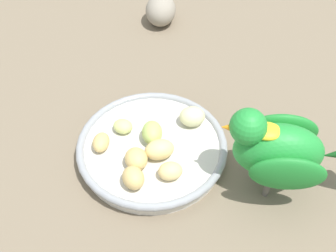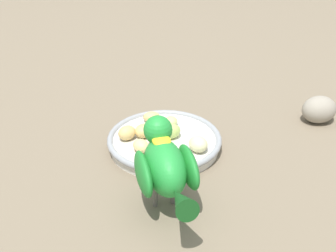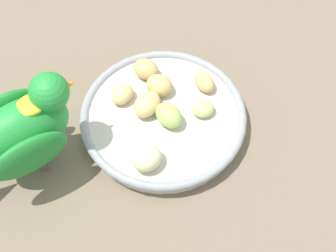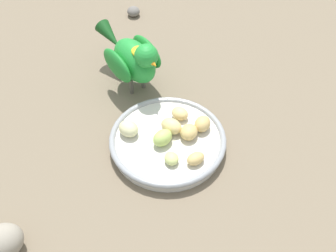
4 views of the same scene
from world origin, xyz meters
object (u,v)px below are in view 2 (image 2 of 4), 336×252
apple_piece_5 (145,130)px  parrot (165,166)px  apple_piece_6 (141,146)px  apple_piece_7 (170,121)px  rock_large (319,109)px  apple_piece_0 (151,117)px  apple_piece_2 (198,144)px  apple_piece_3 (156,138)px  apple_piece_1 (127,133)px  feeding_bowl (164,142)px  apple_piece_4 (170,131)px

apple_piece_5 → parrot: (-0.15, 0.09, 0.04)m
apple_piece_6 → apple_piece_7: bearing=-73.7°
apple_piece_6 → rock_large: rock_large is taller
apple_piece_7 → parrot: bearing=133.2°
apple_piece_0 → apple_piece_6: (-0.06, 0.08, 0.00)m
apple_piece_2 → apple_piece_5: bearing=18.2°
apple_piece_3 → parrot: parrot is taller
apple_piece_5 → apple_piece_1: bearing=62.1°
apple_piece_5 → rock_large: 0.34m
feeding_bowl → apple_piece_1: size_ratio=6.18×
apple_piece_2 → apple_piece_0: bearing=-5.8°
apple_piece_4 → parrot: parrot is taller
apple_piece_1 → apple_piece_5: (-0.01, -0.03, -0.00)m
apple_piece_1 → rock_large: bearing=-120.1°
apple_piece_2 → parrot: bearing=111.3°
feeding_bowl → apple_piece_4: size_ratio=5.54×
apple_piece_3 → parrot: bearing=141.7°
apple_piece_7 → apple_piece_1: bearing=78.8°
feeding_bowl → apple_piece_7: 0.05m
apple_piece_2 → apple_piece_4: 0.06m
feeding_bowl → apple_piece_3: 0.03m
parrot → rock_large: bearing=-63.5°
apple_piece_0 → apple_piece_2: apple_piece_2 is taller
apple_piece_6 → rock_large: (-0.14, -0.33, -0.00)m
feeding_bowl → apple_piece_4: (-0.01, -0.01, 0.02)m
apple_piece_5 → feeding_bowl: bearing=-148.6°
apple_piece_6 → rock_large: size_ratio=0.46×
apple_piece_1 → apple_piece_7: 0.09m
apple_piece_0 → apple_piece_3: (-0.06, 0.05, 0.00)m
feeding_bowl → apple_piece_2: size_ratio=5.68×
apple_piece_3 → apple_piece_6: 0.03m
apple_piece_7 → apple_piece_3: bearing=115.2°
apple_piece_3 → apple_piece_6: (0.00, 0.03, -0.00)m
apple_piece_0 → apple_piece_5: apple_piece_5 is taller
apple_piece_0 → apple_piece_4: bearing=165.8°
feeding_bowl → apple_piece_6: (-0.00, 0.06, 0.02)m
feeding_bowl → rock_large: rock_large is taller
apple_piece_0 → parrot: (-0.18, 0.14, 0.05)m
apple_piece_1 → apple_piece_6: bearing=168.9°
apple_piece_3 → apple_piece_5: size_ratio=1.16×
rock_large → apple_piece_4: bearing=62.9°
apple_piece_1 → rock_large: 0.37m
apple_piece_4 → apple_piece_7: bearing=-43.5°
apple_piece_3 → apple_piece_7: 0.07m
feeding_bowl → apple_piece_3: bearing=94.8°
apple_piece_4 → feeding_bowl: bearing=62.7°
apple_piece_3 → apple_piece_7: apple_piece_3 is taller
apple_piece_6 → apple_piece_1: bearing=-11.1°
apple_piece_3 → apple_piece_6: bearing=87.4°
apple_piece_5 → apple_piece_6: apple_piece_5 is taller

